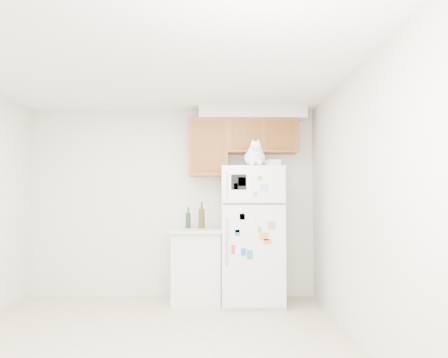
{
  "coord_description": "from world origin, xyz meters",
  "views": [
    {
      "loc": [
        0.65,
        -3.88,
        1.31
      ],
      "look_at": [
        0.7,
        1.55,
        1.55
      ],
      "focal_mm": 35.0,
      "sensor_mm": 36.0,
      "label": 1
    }
  ],
  "objects_px": {
    "bottle_green": "(188,218)",
    "bottle_amber": "(202,215)",
    "cat": "(255,156)",
    "storage_box_front": "(274,163)",
    "base_counter": "(197,265)",
    "storage_box_back": "(267,164)",
    "refrigerator": "(252,235)"
  },
  "relations": [
    {
      "from": "refrigerator",
      "to": "base_counter",
      "type": "height_order",
      "value": "refrigerator"
    },
    {
      "from": "base_counter",
      "to": "storage_box_front",
      "type": "bearing_deg",
      "value": -8.09
    },
    {
      "from": "base_counter",
      "to": "storage_box_front",
      "type": "height_order",
      "value": "storage_box_front"
    },
    {
      "from": "storage_box_front",
      "to": "refrigerator",
      "type": "bearing_deg",
      "value": 167.78
    },
    {
      "from": "cat",
      "to": "bottle_green",
      "type": "xyz_separation_m",
      "value": [
        -0.84,
        0.45,
        -0.76
      ]
    },
    {
      "from": "cat",
      "to": "bottle_green",
      "type": "bearing_deg",
      "value": 151.63
    },
    {
      "from": "refrigerator",
      "to": "storage_box_front",
      "type": "distance_m",
      "value": 0.94
    },
    {
      "from": "refrigerator",
      "to": "base_counter",
      "type": "xyz_separation_m",
      "value": [
        -0.69,
        0.07,
        -0.39
      ]
    },
    {
      "from": "refrigerator",
      "to": "base_counter",
      "type": "distance_m",
      "value": 0.79
    },
    {
      "from": "refrigerator",
      "to": "storage_box_back",
      "type": "relative_size",
      "value": 9.44
    },
    {
      "from": "bottle_green",
      "to": "bottle_amber",
      "type": "xyz_separation_m",
      "value": [
        0.18,
        -0.04,
        0.04
      ]
    },
    {
      "from": "refrigerator",
      "to": "base_counter",
      "type": "bearing_deg",
      "value": 173.91
    },
    {
      "from": "cat",
      "to": "bottle_green",
      "type": "relative_size",
      "value": 1.67
    },
    {
      "from": "cat",
      "to": "storage_box_front",
      "type": "bearing_deg",
      "value": 31.01
    },
    {
      "from": "refrigerator",
      "to": "storage_box_front",
      "type": "height_order",
      "value": "storage_box_front"
    },
    {
      "from": "base_counter",
      "to": "cat",
      "type": "distance_m",
      "value": 1.56
    },
    {
      "from": "bottle_green",
      "to": "bottle_amber",
      "type": "bearing_deg",
      "value": -12.52
    },
    {
      "from": "bottle_green",
      "to": "bottle_amber",
      "type": "distance_m",
      "value": 0.18
    },
    {
      "from": "refrigerator",
      "to": "storage_box_front",
      "type": "xyz_separation_m",
      "value": [
        0.28,
        -0.06,
        0.89
      ]
    },
    {
      "from": "bottle_green",
      "to": "storage_box_front",
      "type": "bearing_deg",
      "value": -15.38
    },
    {
      "from": "base_counter",
      "to": "storage_box_front",
      "type": "relative_size",
      "value": 6.13
    },
    {
      "from": "base_counter",
      "to": "bottle_green",
      "type": "distance_m",
      "value": 0.63
    },
    {
      "from": "base_counter",
      "to": "bottle_green",
      "type": "bearing_deg",
      "value": 127.55
    },
    {
      "from": "cat",
      "to": "bottle_green",
      "type": "distance_m",
      "value": 1.22
    },
    {
      "from": "refrigerator",
      "to": "cat",
      "type": "xyz_separation_m",
      "value": [
        0.03,
        -0.22,
        0.97
      ]
    },
    {
      "from": "storage_box_front",
      "to": "bottle_amber",
      "type": "bearing_deg",
      "value": 164.77
    },
    {
      "from": "base_counter",
      "to": "bottle_amber",
      "type": "bearing_deg",
      "value": 67.7
    },
    {
      "from": "bottle_amber",
      "to": "base_counter",
      "type": "bearing_deg",
      "value": -112.3
    },
    {
      "from": "base_counter",
      "to": "bottle_amber",
      "type": "relative_size",
      "value": 2.68
    },
    {
      "from": "storage_box_back",
      "to": "bottle_amber",
      "type": "height_order",
      "value": "storage_box_back"
    },
    {
      "from": "bottle_amber",
      "to": "storage_box_front",
      "type": "bearing_deg",
      "value": -15.93
    },
    {
      "from": "storage_box_front",
      "to": "bottle_green",
      "type": "relative_size",
      "value": 0.55
    }
  ]
}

